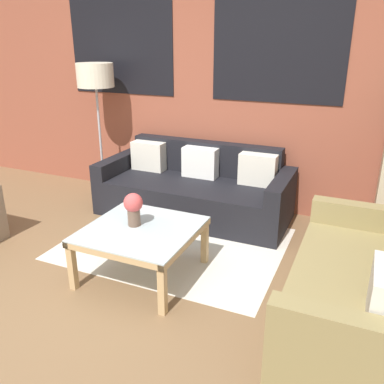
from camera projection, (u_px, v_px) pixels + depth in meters
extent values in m
plane|color=brown|center=(67.00, 302.00, 3.10)|extent=(16.00, 16.00, 0.00)
cube|color=brown|center=(195.00, 84.00, 4.70)|extent=(8.40, 0.08, 2.80)
cube|color=black|center=(121.00, 47.00, 4.88)|extent=(1.40, 0.01, 1.10)
cube|color=black|center=(278.00, 48.00, 4.16)|extent=(1.40, 0.01, 1.10)
cube|color=silver|center=(175.00, 243.00, 4.00)|extent=(2.07, 1.59, 0.00)
cube|color=black|center=(190.00, 201.00, 4.51)|extent=(1.80, 0.72, 0.40)
cube|color=black|center=(205.00, 174.00, 4.82)|extent=(1.80, 0.16, 0.78)
cube|color=black|center=(119.00, 180.00, 4.92)|extent=(0.16, 0.88, 0.58)
cube|color=black|center=(280.00, 205.00, 4.17)|extent=(0.16, 0.88, 0.58)
cube|color=silver|center=(149.00, 156.00, 4.87)|extent=(0.40, 0.16, 0.34)
cube|color=white|center=(200.00, 162.00, 4.62)|extent=(0.40, 0.16, 0.34)
cube|color=silver|center=(258.00, 170.00, 4.36)|extent=(0.40, 0.16, 0.34)
cube|color=olive|center=(338.00, 297.00, 2.82)|extent=(0.64, 1.42, 0.42)
cube|color=olive|center=(358.00, 239.00, 3.42)|extent=(0.80, 0.14, 0.62)
cube|color=olive|center=(342.00, 366.00, 2.09)|extent=(0.80, 0.14, 0.62)
cube|color=silver|center=(141.00, 229.00, 3.32)|extent=(0.88, 0.88, 0.01)
cube|color=tan|center=(112.00, 255.00, 2.98)|extent=(0.88, 0.05, 0.05)
cube|color=tan|center=(164.00, 213.00, 3.69)|extent=(0.88, 0.05, 0.05)
cube|color=tan|center=(99.00, 223.00, 3.49)|extent=(0.05, 0.88, 0.05)
cube|color=tan|center=(187.00, 242.00, 3.18)|extent=(0.05, 0.88, 0.05)
cube|color=tan|center=(72.00, 265.00, 3.21)|extent=(0.05, 0.05, 0.43)
cube|color=tan|center=(162.00, 289.00, 2.90)|extent=(0.05, 0.05, 0.43)
cube|color=tan|center=(127.00, 225.00, 3.90)|extent=(0.05, 0.06, 0.43)
cube|color=tan|center=(205.00, 241.00, 3.59)|extent=(0.05, 0.06, 0.43)
cylinder|color=#B2B2B7|center=(105.00, 194.00, 5.26)|extent=(0.28, 0.28, 0.02)
cylinder|color=#B2B2B7|center=(101.00, 143.00, 5.02)|extent=(0.03, 0.03, 1.33)
cylinder|color=beige|center=(95.00, 75.00, 4.73)|extent=(0.43, 0.43, 0.27)
cylinder|color=brown|center=(134.00, 217.00, 3.35)|extent=(0.11, 0.11, 0.15)
sphere|color=#CC4C4C|center=(133.00, 203.00, 3.30)|extent=(0.16, 0.16, 0.16)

